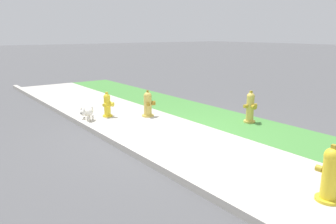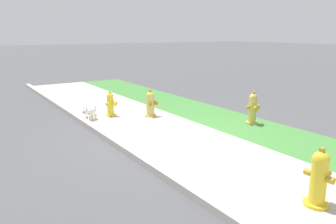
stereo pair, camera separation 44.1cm
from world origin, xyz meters
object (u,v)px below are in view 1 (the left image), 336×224
object	(u,v)px
fire_hydrant_near_corner	(250,107)
fire_hydrant_mid_block	(148,104)
fire_hydrant_far_end	(107,105)
fire_hydrant_across_street	(331,174)
small_white_dog	(87,113)

from	to	relation	value
fire_hydrant_near_corner	fire_hydrant_mid_block	distance (m)	2.65
fire_hydrant_far_end	fire_hydrant_across_street	xyz separation A→B (m)	(5.86, 0.30, 0.06)
fire_hydrant_near_corner	fire_hydrant_mid_block	xyz separation A→B (m)	(-2.02, -1.72, -0.05)
fire_hydrant_near_corner	fire_hydrant_far_end	world-z (taller)	fire_hydrant_near_corner
fire_hydrant_near_corner	fire_hydrant_across_street	world-z (taller)	fire_hydrant_near_corner
fire_hydrant_far_end	small_white_dog	bearing A→B (deg)	-22.13
fire_hydrant_far_end	small_white_dog	size ratio (longest dim) A/B	1.53
fire_hydrant_far_end	fire_hydrant_near_corner	bearing A→B (deg)	99.64
small_white_dog	fire_hydrant_near_corner	bearing A→B (deg)	112.99
fire_hydrant_near_corner	small_white_dog	world-z (taller)	fire_hydrant_near_corner
fire_hydrant_mid_block	small_white_dog	distance (m)	1.60
fire_hydrant_near_corner	fire_hydrant_across_street	bearing A→B (deg)	68.62
fire_hydrant_mid_block	fire_hydrant_across_street	world-z (taller)	fire_hydrant_across_street
fire_hydrant_far_end	fire_hydrant_across_street	bearing A→B (deg)	58.06
fire_hydrant_near_corner	fire_hydrant_far_end	size ratio (longest dim) A/B	1.19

